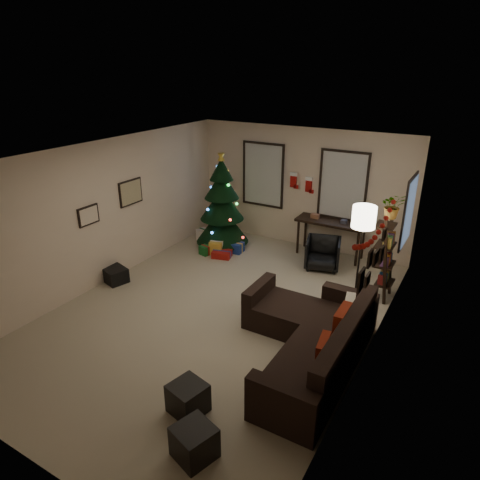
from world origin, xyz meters
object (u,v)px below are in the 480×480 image
at_px(sofa, 313,341).
at_px(desk, 331,225).
at_px(desk_chair, 323,253).
at_px(bookshelf, 387,259).
at_px(christmas_tree, 222,208).

bearing_deg(sofa, desk, 105.65).
bearing_deg(desk_chair, desk, 81.22).
relative_size(desk, desk_chair, 2.33).
bearing_deg(desk_chair, bookshelf, -40.25).
bearing_deg(christmas_tree, bookshelf, -8.71).
distance_m(sofa, desk, 3.71).
relative_size(sofa, desk, 1.81).
relative_size(christmas_tree, bookshelf, 1.40).
relative_size(desk, bookshelf, 0.94).
distance_m(christmas_tree, sofa, 4.44).
distance_m(desk_chair, bookshelf, 1.58).
xyz_separation_m(sofa, desk, (-0.99, 3.55, 0.44)).
xyz_separation_m(desk, desk_chair, (0.08, -0.65, -0.39)).
xyz_separation_m(christmas_tree, desk, (2.34, 0.70, -0.21)).
height_order(desk_chair, bookshelf, bookshelf).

